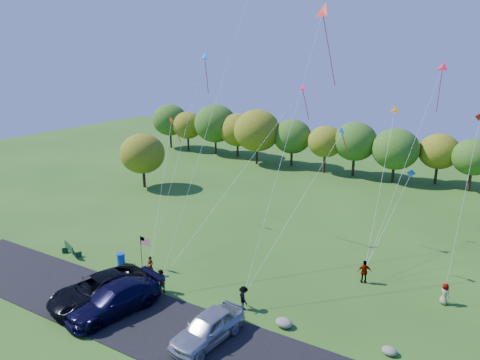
% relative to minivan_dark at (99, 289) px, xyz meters
% --- Properties ---
extents(ground, '(140.00, 140.00, 0.00)m').
position_rel_minivan_dark_xyz_m(ground, '(6.16, 3.90, -1.00)').
color(ground, '#275317').
rests_on(ground, ground).
extents(asphalt_lane, '(44.00, 6.00, 0.06)m').
position_rel_minivan_dark_xyz_m(asphalt_lane, '(6.16, -0.10, -0.97)').
color(asphalt_lane, black).
rests_on(asphalt_lane, ground).
extents(treeline, '(76.08, 27.66, 8.13)m').
position_rel_minivan_dark_xyz_m(treeline, '(6.44, 39.79, 3.76)').
color(treeline, '#332312').
rests_on(treeline, ground).
extents(minivan_dark, '(4.74, 7.31, 1.87)m').
position_rel_minivan_dark_xyz_m(minivan_dark, '(0.00, 0.00, 0.00)').
color(minivan_dark, black).
rests_on(minivan_dark, asphalt_lane).
extents(minivan_navy, '(4.08, 6.83, 1.85)m').
position_rel_minivan_dark_xyz_m(minivan_navy, '(1.77, -0.39, -0.01)').
color(minivan_navy, black).
rests_on(minivan_navy, asphalt_lane).
extents(minivan_silver, '(2.76, 5.39, 1.75)m').
position_rel_minivan_dark_xyz_m(minivan_silver, '(8.70, 0.22, -0.06)').
color(minivan_silver, '#AFB4BA').
rests_on(minivan_silver, asphalt_lane).
extents(flyer_a, '(0.60, 0.44, 1.52)m').
position_rel_minivan_dark_xyz_m(flyer_a, '(0.41, 4.64, -0.24)').
color(flyer_a, '#4C4C59').
rests_on(flyer_a, ground).
extents(flyer_b, '(0.91, 0.75, 1.73)m').
position_rel_minivan_dark_xyz_m(flyer_b, '(2.79, 3.10, -0.13)').
color(flyer_b, '#4C4C59').
rests_on(flyer_b, ground).
extents(flyer_c, '(1.21, 1.14, 1.65)m').
position_rel_minivan_dark_xyz_m(flyer_c, '(8.85, 4.20, -0.17)').
color(flyer_c, '#4C4C59').
rests_on(flyer_c, ground).
extents(flyer_d, '(1.12, 0.85, 1.77)m').
position_rel_minivan_dark_xyz_m(flyer_d, '(14.87, 11.67, -0.11)').
color(flyer_d, '#4C4C59').
rests_on(flyer_d, ground).
extents(flyer_e, '(0.87, 0.86, 1.52)m').
position_rel_minivan_dark_xyz_m(flyer_e, '(20.30, 11.53, -0.24)').
color(flyer_e, '#4C4C59').
rests_on(flyer_e, ground).
extents(park_bench, '(1.96, 1.03, 1.12)m').
position_rel_minivan_dark_xyz_m(park_bench, '(-7.71, 3.83, -0.40)').
color(park_bench, '#163D1F').
rests_on(park_bench, ground).
extents(trash_barrel, '(0.62, 0.62, 0.93)m').
position_rel_minivan_dark_xyz_m(trash_barrel, '(-2.85, 4.79, -0.53)').
color(trash_barrel, '#0B39AE').
rests_on(trash_barrel, ground).
extents(flag_assembly, '(1.01, 0.65, 2.73)m').
position_rel_minivan_dark_xyz_m(flag_assembly, '(-0.67, 5.21, 1.07)').
color(flag_assembly, black).
rests_on(flag_assembly, ground).
extents(boulder_near, '(1.09, 0.86, 0.55)m').
position_rel_minivan_dark_xyz_m(boulder_near, '(11.98, 3.77, -0.72)').
color(boulder_near, gray).
rests_on(boulder_near, ground).
extents(boulder_far, '(0.85, 0.71, 0.44)m').
position_rel_minivan_dark_xyz_m(boulder_far, '(18.19, 4.39, -0.77)').
color(boulder_far, gray).
rests_on(boulder_far, ground).
extents(kites_aloft, '(26.32, 9.53, 20.70)m').
position_rel_minivan_dark_xyz_m(kites_aloft, '(8.64, 16.92, 16.10)').
color(kites_aloft, red).
rests_on(kites_aloft, ground).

